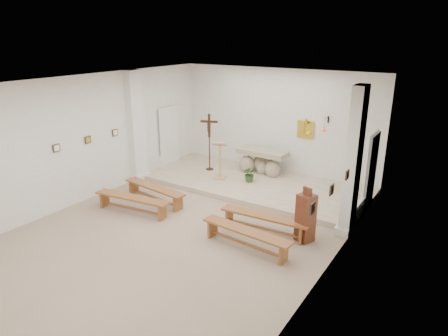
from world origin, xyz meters
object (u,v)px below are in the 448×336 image
Objects in this scene: bench_left_second at (132,201)px; bench_right_second at (246,235)px; bench_left_front at (155,190)px; altar at (261,163)px; donation_pedestal at (306,218)px; bench_right_front at (264,220)px; crucifix_stand at (209,138)px; lectern at (220,160)px.

bench_right_second is (3.46, 0.00, 0.00)m from bench_left_second.
altar is at bearing 73.26° from bench_left_front.
bench_right_front is (-0.95, -0.19, -0.23)m from donation_pedestal.
donation_pedestal is at bearing 53.00° from bench_right_second.
crucifix_stand is at bearing 170.93° from donation_pedestal.
crucifix_stand is at bearing 124.14° from lectern.
lectern reaches higher than bench_left_front.
bench_right_front is at bearing 6.96° from bench_left_second.
crucifix_stand is at bearing 98.50° from bench_left_front.
donation_pedestal is (3.70, -2.09, -0.18)m from lectern.
donation_pedestal is at bearing -50.45° from lectern.
crucifix_stand reaches higher than donation_pedestal.
altar is 0.76× the size of bench_left_front.
bench_left_second is (0.00, -0.87, 0.00)m from bench_left_front.
donation_pedestal reaches higher than altar.
bench_right_front is at bearing -59.74° from crucifix_stand.
bench_left_second is at bearing -82.64° from bench_left_front.
crucifix_stand is 0.87× the size of bench_right_front.
crucifix_stand is at bearing 83.66° from bench_left_second.
bench_left_front is 3.57m from bench_right_second.
bench_left_second is (-4.40, -1.06, -0.23)m from donation_pedestal.
donation_pedestal is 0.99m from bench_right_front.
lectern reaches higher than bench_left_second.
bench_left_second is (-0.70, -3.15, -0.41)m from lectern.
lectern is 0.56× the size of bench_left_second.
donation_pedestal is 4.41m from bench_left_front.
bench_right_front is 1.00× the size of bench_right_second.
bench_right_second is (2.76, -3.15, -0.41)m from lectern.
altar is at bearing 118.39° from bench_right_second.
altar is at bearing 33.58° from lectern.
donation_pedestal reaches higher than bench_right_front.
altar is 1.91m from crucifix_stand.
bench_left_front is at bearing -128.14° from lectern.
bench_left_second is at bearing -169.19° from bench_right_front.
bench_left_second is at bearing -108.54° from altar.
lectern is 0.56× the size of bench_right_second.
bench_right_second is at bearing -67.46° from crucifix_stand.
bench_right_second is (0.00, -0.87, 0.00)m from bench_right_front.
bench_left_front is (-1.56, -3.48, -0.13)m from altar.
lectern is at bearing -56.02° from crucifix_stand.
bench_left_front is 1.00× the size of bench_right_front.
bench_right_second is at bearing -69.80° from lectern.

